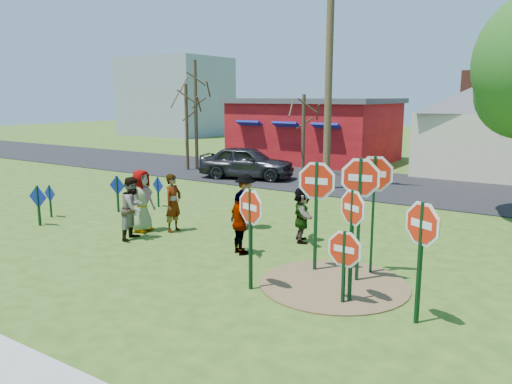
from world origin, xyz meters
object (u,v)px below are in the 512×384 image
(stop_sign_b, at_px, (360,189))
(person_a, at_px, (142,201))
(utility_pole, at_px, (329,66))
(stop_sign_a, at_px, (251,216))
(stop_sign_d, at_px, (374,185))
(suv, at_px, (247,162))
(person_b, at_px, (173,203))
(stop_sign_c, at_px, (352,220))

(stop_sign_b, bearing_deg, person_a, 168.00)
(utility_pole, bearing_deg, stop_sign_b, -61.18)
(stop_sign_a, distance_m, utility_pole, 12.50)
(stop_sign_d, height_order, suv, stop_sign_d)
(person_b, relative_size, utility_pole, 0.17)
(person_b, bearing_deg, person_a, 119.49)
(stop_sign_a, relative_size, person_a, 1.21)
(person_b, bearing_deg, stop_sign_a, -122.62)
(stop_sign_a, bearing_deg, utility_pole, 125.92)
(stop_sign_c, bearing_deg, utility_pole, 145.93)
(stop_sign_b, bearing_deg, person_b, 162.94)
(stop_sign_b, bearing_deg, stop_sign_d, 75.16)
(stop_sign_a, xyz_separation_m, stop_sign_d, (1.76, 2.31, 0.49))
(stop_sign_a, bearing_deg, person_b, 168.46)
(stop_sign_b, height_order, person_b, stop_sign_b)
(stop_sign_a, xyz_separation_m, person_a, (-5.28, 2.05, -0.63))
(stop_sign_c, height_order, person_a, stop_sign_c)
(stop_sign_b, bearing_deg, utility_pole, 110.06)
(person_a, xyz_separation_m, utility_pole, (1.62, 9.33, 4.30))
(stop_sign_c, xyz_separation_m, utility_pole, (-5.66, 10.86, 3.57))
(stop_sign_d, distance_m, suv, 13.78)
(person_a, distance_m, suv, 10.18)
(person_a, bearing_deg, utility_pole, -14.49)
(stop_sign_a, height_order, person_b, stop_sign_a)
(suv, distance_m, utility_pole, 6.30)
(suv, bearing_deg, stop_sign_b, -150.44)
(stop_sign_a, height_order, stop_sign_d, stop_sign_d)
(stop_sign_b, distance_m, person_b, 6.36)
(stop_sign_d, relative_size, suv, 0.61)
(stop_sign_c, bearing_deg, stop_sign_a, -137.09)
(person_a, relative_size, utility_pole, 0.19)
(utility_pole, bearing_deg, stop_sign_d, -59.12)
(stop_sign_a, relative_size, stop_sign_d, 0.80)
(stop_sign_c, distance_m, person_b, 6.84)
(stop_sign_b, xyz_separation_m, utility_pole, (-5.35, 9.73, 3.17))
(stop_sign_b, height_order, stop_sign_c, stop_sign_b)
(stop_sign_a, distance_m, suv, 14.36)
(suv, bearing_deg, person_a, -178.18)
(stop_sign_c, relative_size, suv, 0.51)
(person_a, bearing_deg, suv, 11.69)
(stop_sign_d, relative_size, person_b, 1.64)
(person_a, height_order, person_b, person_a)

